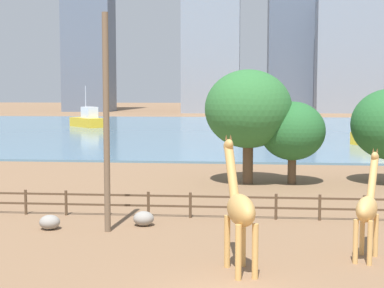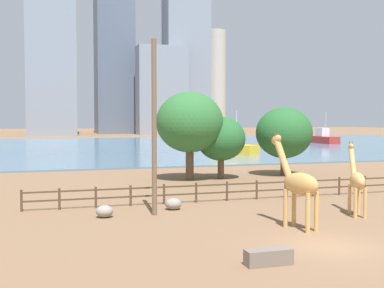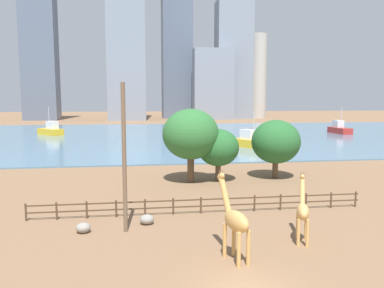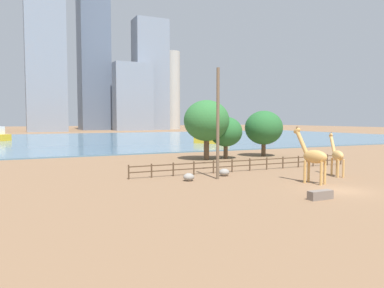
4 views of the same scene
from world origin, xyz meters
name	(u,v)px [view 2 (image 2 of 4)]	position (x,y,z in m)	size (l,w,h in m)	color
ground_plane	(106,146)	(0.00, 80.00, 0.00)	(400.00, 400.00, 0.00)	brown
harbor_water	(108,147)	(0.00, 77.00, 0.10)	(180.00, 86.00, 0.20)	slate
giraffe_tall	(357,181)	(5.21, 5.40, 1.97)	(1.51, 2.85, 4.16)	tan
giraffe_companion	(298,183)	(0.36, 3.37, 2.27)	(1.50, 3.27, 4.80)	tan
utility_pole	(154,128)	(-5.72, 8.76, 4.96)	(0.28, 0.28, 9.92)	brown
boulder_near_fence	(173,204)	(-4.29, 10.06, 0.35)	(0.99, 0.93, 0.69)	gray
boulder_by_pole	(105,211)	(-8.51, 8.92, 0.34)	(0.96, 0.90, 0.67)	gray
feeding_trough	(269,257)	(-3.69, -1.67, 0.30)	(1.80, 0.60, 0.60)	#72665B
enclosure_fence	(228,190)	(-0.03, 12.00, 0.76)	(26.12, 0.14, 1.30)	#4C3826
tree_left_large	(190,123)	(0.68, 23.23, 5.15)	(5.98, 5.98, 7.87)	brown
tree_center_broad	(284,133)	(10.44, 24.07, 4.12)	(5.44, 5.44, 6.58)	brown
tree_right_tall	(221,139)	(3.71, 23.40, 3.65)	(4.48, 4.48, 5.69)	brown
boat_ferry	(233,147)	(15.45, 49.70, 1.30)	(6.11, 7.59, 6.58)	gold
boat_tug	(324,138)	(46.81, 74.65, 1.35)	(2.93, 7.72, 6.89)	#B22D28
skyline_block_central	(214,82)	(52.91, 163.65, 20.30)	(9.15, 9.15, 40.60)	#B7B2A8
skyline_tower_glass	(186,62)	(40.06, 160.01, 27.37)	(16.53, 11.15, 54.74)	gray
skyline_block_left	(114,32)	(14.00, 169.95, 39.26)	(14.09, 15.61, 78.52)	slate
skyline_tower_short	(162,91)	(28.82, 152.81, 15.90)	(17.95, 8.17, 31.79)	gray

